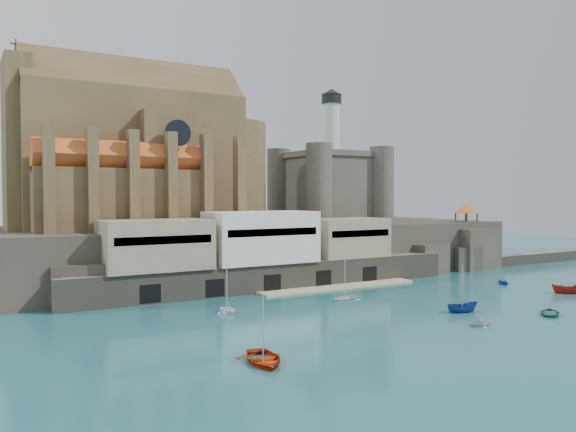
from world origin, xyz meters
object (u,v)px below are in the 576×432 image
(castle_keep, at_px, (329,184))
(boat_2, at_px, (462,312))
(boat_0, at_px, (263,363))
(church, at_px, (145,160))
(pavilion, at_px, (466,209))
(boat_1, at_px, (480,326))

(castle_keep, xyz_separation_m, boat_2, (-11.79, -48.10, -18.31))
(castle_keep, relative_size, boat_0, 4.51)
(church, xyz_separation_m, pavilion, (66.13, -15.85, -9.40))
(church, distance_m, castle_keep, 40.39)
(pavilion, distance_m, boat_0, 82.53)
(boat_1, distance_m, boat_2, 8.01)
(castle_keep, distance_m, boat_1, 59.99)
(church, bearing_deg, castle_keep, -1.11)
(church, bearing_deg, pavilion, -13.48)
(castle_keep, height_order, boat_0, castle_keep)
(boat_1, bearing_deg, pavilion, -26.51)
(boat_0, bearing_deg, boat_2, 24.36)
(castle_keep, height_order, pavilion, castle_keep)
(church, bearing_deg, boat_2, -59.82)
(castle_keep, height_order, boat_1, castle_keep)
(boat_0, bearing_deg, castle_keep, 63.69)
(church, height_order, boat_2, church)
(castle_keep, distance_m, boat_0, 73.33)
(boat_2, bearing_deg, castle_keep, 1.97)
(church, relative_size, boat_2, 10.54)
(pavilion, bearing_deg, boat_0, -151.03)
(castle_keep, distance_m, boat_2, 52.80)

